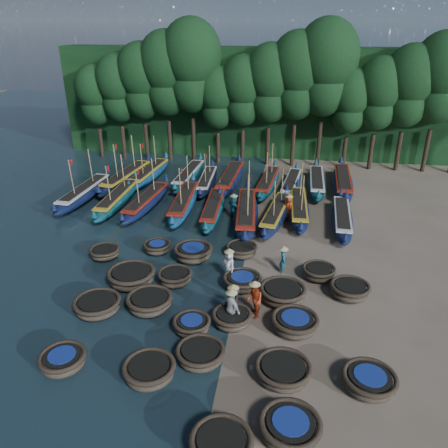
# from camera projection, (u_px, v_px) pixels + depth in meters

# --- Properties ---
(ground) EXTENTS (120.00, 120.00, 0.00)m
(ground) POSITION_uv_depth(u_px,v_px,m) (241.00, 277.00, 22.79)
(ground) COLOR #7B6A5A
(ground) RESTS_ON ground
(foliage_wall) EXTENTS (40.00, 3.00, 10.00)m
(foliage_wall) POSITION_uv_depth(u_px,v_px,m) (270.00, 103.00, 41.71)
(foliage_wall) COLOR black
(foliage_wall) RESTS_ON ground
(coracle_3) EXTENTS (2.23, 2.23, 0.77)m
(coracle_3) POSITION_uv_depth(u_px,v_px,m) (221.00, 445.00, 13.29)
(coracle_3) COLOR #4C412F
(coracle_3) RESTS_ON ground
(coracle_4) EXTENTS (2.22, 2.22, 0.78)m
(coracle_4) POSITION_uv_depth(u_px,v_px,m) (290.00, 428.00, 13.83)
(coracle_4) COLOR #4C412F
(coracle_4) RESTS_ON ground
(coracle_5) EXTENTS (2.16, 2.16, 0.70)m
(coracle_5) POSITION_uv_depth(u_px,v_px,m) (63.00, 360.00, 16.65)
(coracle_5) COLOR #4C412F
(coracle_5) RESTS_ON ground
(coracle_6) EXTENTS (2.32, 2.32, 0.75)m
(coracle_6) POSITION_uv_depth(u_px,v_px,m) (149.00, 371.00, 16.13)
(coracle_6) COLOR #4C412F
(coracle_6) RESTS_ON ground
(coracle_7) EXTENTS (2.05, 2.05, 0.69)m
(coracle_7) POSITION_uv_depth(u_px,v_px,m) (200.00, 354.00, 16.98)
(coracle_7) COLOR #4C412F
(coracle_7) RESTS_ON ground
(coracle_8) EXTENTS (2.54, 2.54, 0.70)m
(coracle_8) POSITION_uv_depth(u_px,v_px,m) (283.00, 371.00, 16.16)
(coracle_8) COLOR #4C412F
(coracle_8) RESTS_ON ground
(coracle_9) EXTENTS (2.10, 2.10, 0.69)m
(coracle_9) POSITION_uv_depth(u_px,v_px,m) (369.00, 381.00, 15.71)
(coracle_9) COLOR #4C412F
(coracle_9) RESTS_ON ground
(coracle_10) EXTENTS (2.31, 2.31, 0.73)m
(coracle_10) POSITION_uv_depth(u_px,v_px,m) (97.00, 305.00, 19.85)
(coracle_10) COLOR #4C412F
(coracle_10) RESTS_ON ground
(coracle_11) EXTENTS (2.27, 2.27, 0.78)m
(coracle_11) POSITION_uv_depth(u_px,v_px,m) (150.00, 302.00, 20.03)
(coracle_11) COLOR #4C412F
(coracle_11) RESTS_ON ground
(coracle_12) EXTENTS (1.66, 1.66, 0.66)m
(coracle_12) POSITION_uv_depth(u_px,v_px,m) (192.00, 325.00, 18.64)
(coracle_12) COLOR #4C412F
(coracle_12) RESTS_ON ground
(coracle_13) EXTENTS (1.78, 1.78, 0.70)m
(coracle_13) POSITION_uv_depth(u_px,v_px,m) (232.00, 318.00, 19.03)
(coracle_13) COLOR #4C412F
(coracle_13) RESTS_ON ground
(coracle_14) EXTENTS (2.06, 2.06, 0.76)m
(coracle_14) POSITION_uv_depth(u_px,v_px,m) (295.00, 323.00, 18.66)
(coracle_14) COLOR #4C412F
(coracle_14) RESTS_ON ground
(coracle_15) EXTENTS (2.50, 2.50, 0.85)m
(coracle_15) POSITION_uv_depth(u_px,v_px,m) (131.00, 276.00, 21.96)
(coracle_15) COLOR #4C412F
(coracle_15) RESTS_ON ground
(coracle_16) EXTENTS (2.01, 2.01, 0.70)m
(coracle_16) POSITION_uv_depth(u_px,v_px,m) (175.00, 277.00, 22.08)
(coracle_16) COLOR #4C412F
(coracle_16) RESTS_ON ground
(coracle_17) EXTENTS (2.14, 2.14, 0.70)m
(coracle_17) POSITION_uv_depth(u_px,v_px,m) (242.00, 281.00, 21.72)
(coracle_17) COLOR #4C412F
(coracle_17) RESTS_ON ground
(coracle_18) EXTENTS (2.66, 2.66, 0.80)m
(coracle_18) POSITION_uv_depth(u_px,v_px,m) (283.00, 293.00, 20.67)
(coracle_18) COLOR #4C412F
(coracle_18) RESTS_ON ground
(coracle_19) EXTENTS (2.02, 2.02, 0.73)m
(coracle_19) POSITION_uv_depth(u_px,v_px,m) (350.00, 290.00, 20.99)
(coracle_19) COLOR #4C412F
(coracle_19) RESTS_ON ground
(coracle_20) EXTENTS (1.79, 1.79, 0.64)m
(coracle_20) POSITION_uv_depth(u_px,v_px,m) (105.00, 252.00, 24.48)
(coracle_20) COLOR #4C412F
(coracle_20) RESTS_ON ground
(coracle_21) EXTENTS (1.62, 1.62, 0.63)m
(coracle_21) POSITION_uv_depth(u_px,v_px,m) (157.00, 247.00, 25.07)
(coracle_21) COLOR #4C412F
(coracle_21) RESTS_ON ground
(coracle_22) EXTENTS (2.22, 2.22, 0.84)m
(coracle_22) POSITION_uv_depth(u_px,v_px,m) (193.00, 252.00, 24.25)
(coracle_22) COLOR #4C412F
(coracle_22) RESTS_ON ground
(coracle_23) EXTENTS (2.19, 2.19, 0.70)m
(coracle_23) POSITION_uv_depth(u_px,v_px,m) (242.00, 250.00, 24.69)
(coracle_23) COLOR #4C412F
(coracle_23) RESTS_ON ground
(coracle_24) EXTENTS (1.84, 1.84, 0.69)m
(coracle_24) POSITION_uv_depth(u_px,v_px,m) (319.00, 272.00, 22.52)
(coracle_24) COLOR #4C412F
(coracle_24) RESTS_ON ground
(long_boat_0) EXTENTS (1.93, 8.45, 3.59)m
(long_boat_0) POSITION_uv_depth(u_px,v_px,m) (84.00, 193.00, 32.35)
(long_boat_0) COLOR #101D3E
(long_boat_0) RESTS_ON ground
(long_boat_1) EXTENTS (1.50, 8.27, 3.51)m
(long_boat_1) POSITION_uv_depth(u_px,v_px,m) (118.00, 199.00, 31.34)
(long_boat_1) COLOR #0E4150
(long_boat_1) RESTS_ON ground
(long_boat_2) EXTENTS (2.20, 7.96, 3.40)m
(long_boat_2) POSITION_uv_depth(u_px,v_px,m) (147.00, 202.00, 30.89)
(long_boat_2) COLOR #101D3E
(long_boat_2) RESTS_ON ground
(long_boat_3) EXTENTS (1.90, 8.49, 3.61)m
(long_boat_3) POSITION_uv_depth(u_px,v_px,m) (184.00, 202.00, 30.67)
(long_boat_3) COLOR navy
(long_boat_3) RESTS_ON ground
(long_boat_4) EXTENTS (1.68, 7.78, 1.37)m
(long_boat_4) POSITION_uv_depth(u_px,v_px,m) (213.00, 208.00, 29.79)
(long_boat_4) COLOR #0E4150
(long_boat_4) RESTS_ON ground
(long_boat_5) EXTENTS (2.26, 8.98, 3.83)m
(long_boat_5) POSITION_uv_depth(u_px,v_px,m) (246.00, 213.00, 28.88)
(long_boat_5) COLOR #101D3E
(long_boat_5) RESTS_ON ground
(long_boat_6) EXTENTS (2.54, 7.78, 3.34)m
(long_boat_6) POSITION_uv_depth(u_px,v_px,m) (276.00, 214.00, 28.96)
(long_boat_6) COLOR #101D3E
(long_boat_6) RESTS_ON ground
(long_boat_7) EXTENTS (1.58, 8.02, 3.41)m
(long_boat_7) POSITION_uv_depth(u_px,v_px,m) (299.00, 208.00, 29.79)
(long_boat_7) COLOR #101D3E
(long_boat_7) RESTS_ON ground
(long_boat_8) EXTENTS (1.73, 7.67, 1.35)m
(long_boat_8) POSITION_uv_depth(u_px,v_px,m) (342.00, 218.00, 28.35)
(long_boat_8) COLOR #101D3E
(long_boat_8) RESTS_ON ground
(long_boat_9) EXTENTS (2.65, 8.83, 3.78)m
(long_boat_9) POSITION_uv_depth(u_px,v_px,m) (127.00, 177.00, 35.43)
(long_boat_9) COLOR #101D3E
(long_boat_9) RESTS_ON ground
(long_boat_10) EXTENTS (2.17, 8.20, 3.50)m
(long_boat_10) POSITION_uv_depth(u_px,v_px,m) (150.00, 174.00, 36.45)
(long_boat_10) COLOR navy
(long_boat_10) RESTS_ON ground
(long_boat_11) EXTENTS (1.83, 8.18, 1.44)m
(long_boat_11) POSITION_uv_depth(u_px,v_px,m) (189.00, 176.00, 36.01)
(long_boat_11) COLOR #0E4150
(long_boat_11) RESTS_ON ground
(long_boat_12) EXTENTS (1.59, 7.36, 3.13)m
(long_boat_12) POSITION_uv_depth(u_px,v_px,m) (207.00, 181.00, 34.97)
(long_boat_12) COLOR #101D3E
(long_boat_12) RESTS_ON ground
(long_boat_13) EXTENTS (1.95, 8.82, 1.55)m
(long_boat_13) POSITION_uv_depth(u_px,v_px,m) (230.00, 179.00, 35.22)
(long_boat_13) COLOR #101D3E
(long_boat_13) RESTS_ON ground
(long_boat_14) EXTENTS (2.17, 7.98, 3.41)m
(long_boat_14) POSITION_uv_depth(u_px,v_px,m) (268.00, 183.00, 34.50)
(long_boat_14) COLOR #0E4150
(long_boat_14) RESTS_ON ground
(long_boat_15) EXTENTS (2.17, 7.45, 1.32)m
(long_boat_15) POSITION_uv_depth(u_px,v_px,m) (291.00, 184.00, 34.33)
(long_boat_15) COLOR navy
(long_boat_15) RESTS_ON ground
(long_boat_16) EXTENTS (1.55, 8.13, 1.43)m
(long_boat_16) POSITION_uv_depth(u_px,v_px,m) (317.00, 182.00, 34.54)
(long_boat_16) COLOR #0E4150
(long_boat_16) RESTS_ON ground
(long_boat_17) EXTENTS (1.98, 9.02, 1.59)m
(long_boat_17) POSITION_uv_depth(u_px,v_px,m) (343.00, 182.00, 34.42)
(long_boat_17) COLOR #101D3E
(long_boat_17) RESTS_ON ground
(fisherman_0) EXTENTS (0.97, 1.01, 1.94)m
(fisherman_0) POSITION_uv_depth(u_px,v_px,m) (229.00, 265.00, 22.15)
(fisherman_0) COLOR silver
(fisherman_0) RESTS_ON ground
(fisherman_1) EXTENTS (0.52, 0.60, 1.69)m
(fisherman_1) POSITION_uv_depth(u_px,v_px,m) (283.00, 259.00, 22.84)
(fisherman_1) COLOR #1B6374
(fisherman_1) RESTS_ON ground
(fisherman_2) EXTENTS (0.94, 1.05, 1.98)m
(fisherman_2) POSITION_uv_depth(u_px,v_px,m) (254.00, 299.00, 19.40)
(fisherman_2) COLOR #B63918
(fisherman_2) RESTS_ON ground
(fisherman_3) EXTENTS (1.15, 1.23, 1.86)m
(fisherman_3) POSITION_uv_depth(u_px,v_px,m) (233.00, 302.00, 19.34)
(fisherman_3) COLOR black
(fisherman_3) RESTS_ON ground
(fisherman_4) EXTENTS (1.05, 1.00, 1.95)m
(fisherman_4) POSITION_uv_depth(u_px,v_px,m) (232.00, 307.00, 18.84)
(fisherman_4) COLOR silver
(fisherman_4) RESTS_ON ground
(fisherman_5) EXTENTS (1.36, 1.50, 1.86)m
(fisherman_5) POSITION_uv_depth(u_px,v_px,m) (234.00, 206.00, 29.26)
(fisherman_5) COLOR #1B6374
(fisherman_5) RESTS_ON ground
(fisherman_6) EXTENTS (0.75, 0.92, 1.81)m
(fisherman_6) POSITION_uv_depth(u_px,v_px,m) (289.00, 206.00, 29.26)
(fisherman_6) COLOR #B63918
(fisherman_6) RESTS_ON ground
(tree_0) EXTENTS (3.68, 3.68, 8.68)m
(tree_0) POSITION_uv_depth(u_px,v_px,m) (95.00, 94.00, 40.34)
(tree_0) COLOR black
(tree_0) RESTS_ON ground
(tree_1) EXTENTS (4.09, 4.09, 9.65)m
(tree_1) POSITION_uv_depth(u_px,v_px,m) (118.00, 87.00, 39.74)
(tree_1) COLOR black
(tree_1) RESTS_ON ground
(tree_2) EXTENTS (4.51, 4.51, 10.63)m
(tree_2) POSITION_uv_depth(u_px,v_px,m) (142.00, 80.00, 39.14)
(tree_2) COLOR black
(tree_2) RESTS_ON ground
(tree_3) EXTENTS (4.92, 4.92, 11.60)m
(tree_3) POSITION_uv_depth(u_px,v_px,m) (166.00, 72.00, 38.55)
(tree_3) COLOR black
(tree_3) RESTS_ON ground
(tree_4) EXTENTS (5.34, 5.34, 12.58)m
(tree_4) POSITION_uv_depth(u_px,v_px,m) (191.00, 65.00, 37.95)
(tree_4) COLOR black
(tree_4) RESTS_ON ground
(tree_5) EXTENTS (3.68, 3.68, 8.68)m
(tree_5) POSITION_uv_depth(u_px,v_px,m) (218.00, 97.00, 38.78)
(tree_5) COLOR black
(tree_5) RESTS_ON ground
(tree_6) EXTENTS (4.09, 4.09, 9.65)m
(tree_6) POSITION_uv_depth(u_px,v_px,m) (243.00, 90.00, 38.18)
(tree_6) COLOR black
(tree_6) RESTS_ON ground
(tree_7) EXTENTS (4.51, 4.51, 10.63)m
(tree_7) POSITION_uv_depth(u_px,v_px,m) (270.00, 82.00, 37.58)
(tree_7) COLOR black
(tree_7) RESTS_ON ground
(tree_8) EXTENTS (4.92, 4.92, 11.60)m
(tree_8) POSITION_uv_depth(u_px,v_px,m) (298.00, 75.00, 36.98)
(tree_8) COLOR black
(tree_8) RESTS_ON ground
(tree_9) EXTENTS (5.34, 5.34, 12.58)m
(tree_9) POSITION_uv_depth(u_px,v_px,m) (326.00, 67.00, 36.38)
(tree_9) COLOR black
(tree_9) RESTS_ON ground
(tree_10) EXTENTS (3.68, 3.68, 8.68)m
(tree_10) POSITION_uv_depth(u_px,v_px,m) (350.00, 101.00, 37.22)
(tree_10) COLOR black
(tree_10) RESTS_ON ground
(tree_11) EXTENTS (4.09, 4.09, 9.65)m
(tree_11) POSITION_uv_depth(u_px,v_px,m) (380.00, 93.00, 36.62)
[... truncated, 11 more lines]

